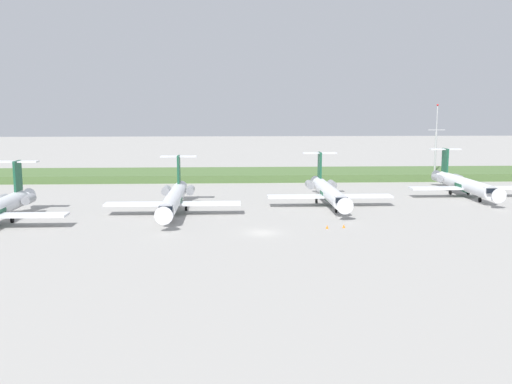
{
  "coord_description": "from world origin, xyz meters",
  "views": [
    {
      "loc": [
        -4.72,
        -80.16,
        17.89
      ],
      "look_at": [
        0.0,
        19.99,
        3.0
      ],
      "focal_mm": 39.94,
      "sensor_mm": 36.0,
      "label": 1
    }
  ],
  "objects_px": {
    "regional_jet_third": "(328,191)",
    "safety_cone_mid_marker": "(344,226)",
    "regional_jet_second": "(174,198)",
    "safety_cone_front_marker": "(327,227)",
    "regional_jet_fourth": "(463,184)",
    "antenna_mast": "(436,147)"
  },
  "relations": [
    {
      "from": "safety_cone_front_marker",
      "to": "regional_jet_third",
      "type": "bearing_deg",
      "value": 79.81
    },
    {
      "from": "regional_jet_second",
      "to": "regional_jet_third",
      "type": "height_order",
      "value": "same"
    },
    {
      "from": "antenna_mast",
      "to": "safety_cone_mid_marker",
      "type": "bearing_deg",
      "value": -120.73
    },
    {
      "from": "antenna_mast",
      "to": "safety_cone_mid_marker",
      "type": "xyz_separation_m",
      "value": [
        -35.55,
        -59.81,
        -7.6
      ]
    },
    {
      "from": "safety_cone_front_marker",
      "to": "safety_cone_mid_marker",
      "type": "bearing_deg",
      "value": 10.92
    },
    {
      "from": "regional_jet_fourth",
      "to": "antenna_mast",
      "type": "relative_size",
      "value": 1.65
    },
    {
      "from": "safety_cone_front_marker",
      "to": "safety_cone_mid_marker",
      "type": "xyz_separation_m",
      "value": [
        2.61,
        0.5,
        0.0
      ]
    },
    {
      "from": "safety_cone_front_marker",
      "to": "safety_cone_mid_marker",
      "type": "height_order",
      "value": "same"
    },
    {
      "from": "safety_cone_front_marker",
      "to": "regional_jet_second",
      "type": "bearing_deg",
      "value": 149.58
    },
    {
      "from": "regional_jet_fourth",
      "to": "antenna_mast",
      "type": "xyz_separation_m",
      "value": [
        4.93,
        29.9,
        5.34
      ]
    },
    {
      "from": "regional_jet_third",
      "to": "safety_cone_mid_marker",
      "type": "bearing_deg",
      "value": -93.25
    },
    {
      "from": "regional_jet_second",
      "to": "safety_cone_front_marker",
      "type": "bearing_deg",
      "value": -30.42
    },
    {
      "from": "regional_jet_third",
      "to": "safety_cone_mid_marker",
      "type": "height_order",
      "value": "regional_jet_third"
    },
    {
      "from": "regional_jet_third",
      "to": "safety_cone_mid_marker",
      "type": "relative_size",
      "value": 56.36
    },
    {
      "from": "regional_jet_second",
      "to": "antenna_mast",
      "type": "relative_size",
      "value": 1.65
    },
    {
      "from": "regional_jet_third",
      "to": "regional_jet_fourth",
      "type": "xyz_separation_m",
      "value": [
        29.45,
        9.4,
        0.0
      ]
    },
    {
      "from": "safety_cone_mid_marker",
      "to": "regional_jet_third",
      "type": "bearing_deg",
      "value": 86.75
    },
    {
      "from": "regional_jet_third",
      "to": "safety_cone_front_marker",
      "type": "relative_size",
      "value": 56.36
    },
    {
      "from": "regional_jet_second",
      "to": "safety_cone_mid_marker",
      "type": "relative_size",
      "value": 56.36
    },
    {
      "from": "regional_jet_third",
      "to": "safety_cone_front_marker",
      "type": "xyz_separation_m",
      "value": [
        -3.78,
        -21.02,
        -2.26
      ]
    },
    {
      "from": "regional_jet_second",
      "to": "regional_jet_third",
      "type": "relative_size",
      "value": 1.0
    },
    {
      "from": "regional_jet_fourth",
      "to": "safety_cone_mid_marker",
      "type": "height_order",
      "value": "regional_jet_fourth"
    }
  ]
}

